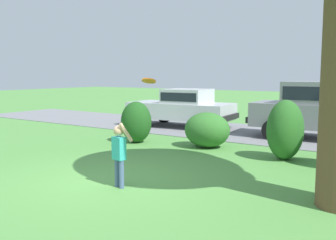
% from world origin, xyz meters
% --- Properties ---
extents(ground_plane, '(80.00, 80.00, 0.00)m').
position_xyz_m(ground_plane, '(0.00, 0.00, 0.00)').
color(ground_plane, '#518E42').
extents(driveway_strip, '(28.00, 4.40, 0.02)m').
position_xyz_m(driveway_strip, '(0.00, 7.70, 0.01)').
color(driveway_strip, slate).
rests_on(driveway_strip, ground).
extents(shrub_near_tree, '(1.00, 0.93, 1.31)m').
position_xyz_m(shrub_near_tree, '(-2.38, 3.84, 0.65)').
color(shrub_near_tree, '#1E511C').
rests_on(shrub_near_tree, ground).
extents(shrub_centre_left, '(1.38, 1.20, 1.04)m').
position_xyz_m(shrub_centre_left, '(-0.14, 4.41, 0.52)').
color(shrub_centre_left, '#33702B').
rests_on(shrub_centre_left, ground).
extents(shrub_centre, '(0.91, 1.07, 1.53)m').
position_xyz_m(shrub_centre, '(2.30, 4.06, 0.77)').
color(shrub_centre, '#286023').
rests_on(shrub_centre, ground).
extents(parked_sedan, '(4.54, 2.38, 1.56)m').
position_xyz_m(parked_sedan, '(-3.05, 7.65, 0.85)').
color(parked_sedan, silver).
rests_on(parked_sedan, ground).
extents(parked_suv, '(4.81, 2.33, 1.92)m').
position_xyz_m(parked_suv, '(2.38, 7.72, 1.08)').
color(parked_suv, gray).
rests_on(parked_suv, ground).
extents(child_thrower, '(0.47, 0.23, 1.29)m').
position_xyz_m(child_thrower, '(0.47, -0.18, 0.72)').
color(child_thrower, '#4C608C').
rests_on(child_thrower, ground).
extents(frisbee, '(0.29, 0.27, 0.14)m').
position_xyz_m(frisbee, '(0.78, 0.36, 2.05)').
color(frisbee, orange).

